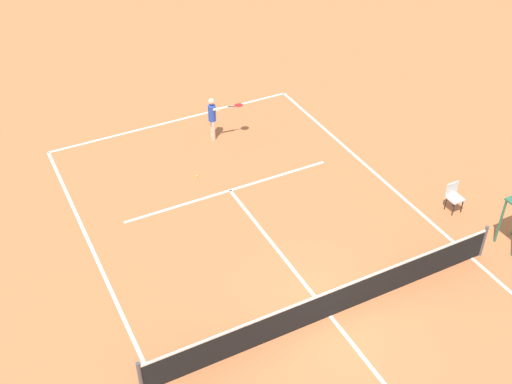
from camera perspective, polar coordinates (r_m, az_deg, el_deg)
ground_plane at (r=17.07m, az=6.64°, el=-10.95°), size 60.00×60.00×0.00m
court_lines at (r=17.06m, az=6.64°, el=-10.94°), size 9.77×22.38×0.01m
tennis_net at (r=16.70m, az=6.76°, el=-9.81°), size 10.37×0.10×1.07m
player_serving at (r=23.15m, az=-3.83°, el=6.89°), size 1.25×0.69×1.67m
tennis_ball at (r=21.68m, az=-5.34°, el=1.43°), size 0.07×0.07×0.07m
courtside_chair_mid at (r=20.82m, az=17.30°, el=-0.33°), size 0.44×0.46×0.95m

